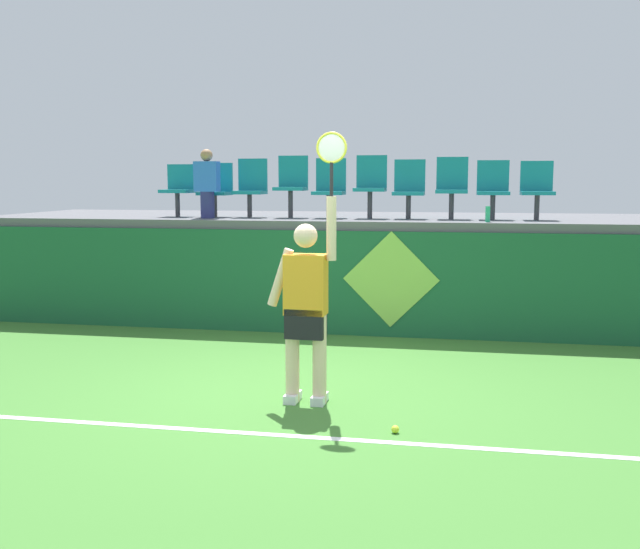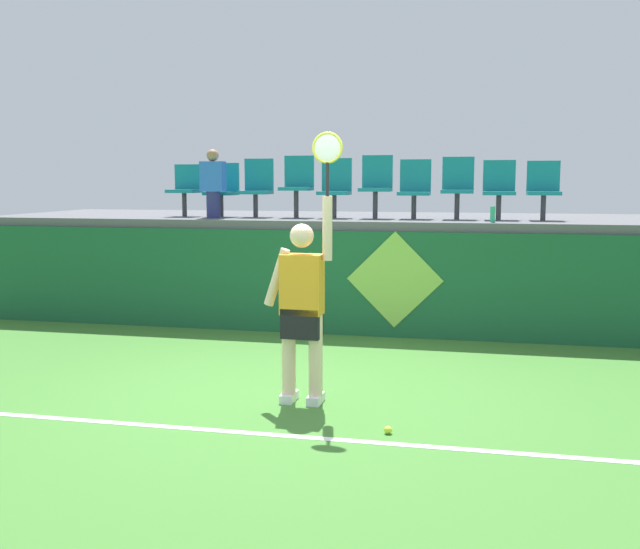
% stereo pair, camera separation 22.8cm
% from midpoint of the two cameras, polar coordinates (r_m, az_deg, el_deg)
% --- Properties ---
extents(ground_plane, '(40.00, 40.00, 0.00)m').
position_cam_midpoint_polar(ground_plane, '(7.26, -1.65, -9.26)').
color(ground_plane, '#3D752D').
extents(court_back_wall, '(11.05, 0.20, 1.40)m').
position_cam_midpoint_polar(court_back_wall, '(9.95, 2.47, -0.61)').
color(court_back_wall, '#195633').
rests_on(court_back_wall, ground_plane).
extents(spectator_platform, '(11.05, 3.10, 0.12)m').
position_cam_midpoint_polar(spectator_platform, '(11.35, 3.81, 4.22)').
color(spectator_platform, '#56565B').
rests_on(spectator_platform, court_back_wall).
extents(court_baseline_stripe, '(9.95, 0.08, 0.01)m').
position_cam_midpoint_polar(court_baseline_stripe, '(6.23, -4.22, -12.10)').
color(court_baseline_stripe, white).
rests_on(court_baseline_stripe, ground_plane).
extents(tennis_player, '(0.75, 0.27, 2.50)m').
position_cam_midpoint_polar(tennis_player, '(6.82, -0.39, -2.24)').
color(tennis_player, white).
rests_on(tennis_player, ground_plane).
extents(tennis_ball, '(0.07, 0.07, 0.07)m').
position_cam_midpoint_polar(tennis_ball, '(6.23, 6.34, -11.83)').
color(tennis_ball, '#D1E533').
rests_on(tennis_ball, ground_plane).
extents(water_bottle, '(0.06, 0.06, 0.21)m').
position_cam_midpoint_polar(water_bottle, '(9.91, 13.82, 4.52)').
color(water_bottle, '#26B272').
rests_on(water_bottle, spectator_platform).
extents(stadium_chair_0, '(0.44, 0.42, 0.78)m').
position_cam_midpoint_polar(stadium_chair_0, '(11.40, -9.73, 6.66)').
color(stadium_chair_0, '#38383D').
rests_on(stadium_chair_0, spectator_platform).
extents(stadium_chair_1, '(0.44, 0.42, 0.80)m').
position_cam_midpoint_polar(stadium_chair_1, '(11.20, -6.94, 6.65)').
color(stadium_chair_1, '#38383D').
rests_on(stadium_chair_1, spectator_platform).
extents(stadium_chair_2, '(0.44, 0.42, 0.86)m').
position_cam_midpoint_polar(stadium_chair_2, '(11.04, -4.28, 6.83)').
color(stadium_chair_2, '#38383D').
rests_on(stadium_chair_2, spectator_platform).
extents(stadium_chair_3, '(0.44, 0.42, 0.90)m').
position_cam_midpoint_polar(stadium_chair_3, '(10.88, -1.15, 7.07)').
color(stadium_chair_3, '#38383D').
rests_on(stadium_chair_3, spectator_platform).
extents(stadium_chair_4, '(0.44, 0.42, 0.86)m').
position_cam_midpoint_polar(stadium_chair_4, '(10.76, 1.80, 6.82)').
color(stadium_chair_4, '#38383D').
rests_on(stadium_chair_4, spectator_platform).
extents(stadium_chair_5, '(0.44, 0.42, 0.90)m').
position_cam_midpoint_polar(stadium_chair_5, '(10.67, 4.97, 7.01)').
color(stadium_chair_5, '#38383D').
rests_on(stadium_chair_5, spectator_platform).
extents(stadium_chair_6, '(0.44, 0.42, 0.84)m').
position_cam_midpoint_polar(stadium_chair_6, '(10.61, 7.93, 6.70)').
color(stadium_chair_6, '#38383D').
rests_on(stadium_chair_6, spectator_platform).
extents(stadium_chair_7, '(0.44, 0.42, 0.87)m').
position_cam_midpoint_polar(stadium_chair_7, '(10.58, 11.18, 6.78)').
color(stadium_chair_7, '#38383D').
rests_on(stadium_chair_7, spectator_platform).
extents(stadium_chair_8, '(0.44, 0.42, 0.82)m').
position_cam_midpoint_polar(stadium_chair_8, '(10.58, 14.24, 6.54)').
color(stadium_chair_8, '#38383D').
rests_on(stadium_chair_8, spectator_platform).
extents(stadium_chair_9, '(0.44, 0.42, 0.81)m').
position_cam_midpoint_polar(stadium_chair_9, '(10.61, 17.45, 6.41)').
color(stadium_chair_9, '#38383D').
rests_on(stadium_chair_9, spectator_platform).
extents(spectator_0, '(0.34, 0.20, 0.99)m').
position_cam_midpoint_polar(spectator_0, '(10.82, -7.65, 7.01)').
color(spectator_0, navy).
rests_on(spectator_0, spectator_platform).
extents(wall_signage_mount, '(1.27, 0.01, 1.41)m').
position_cam_midpoint_polar(wall_signage_mount, '(9.87, 6.39, -4.83)').
color(wall_signage_mount, '#195633').
rests_on(wall_signage_mount, ground_plane).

